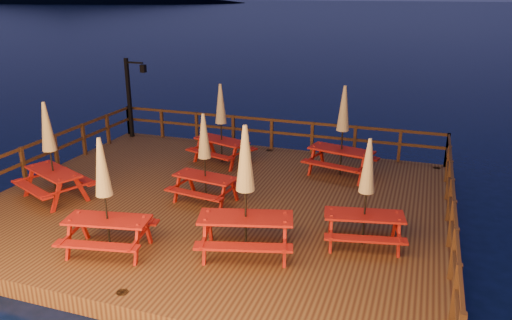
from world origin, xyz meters
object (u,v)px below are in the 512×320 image
(lamp_post, at_px, (132,91))
(picnic_table_2, at_px, (205,157))
(picnic_table_0, at_px, (221,123))
(picnic_table_1, at_px, (50,150))

(lamp_post, xyz_separation_m, picnic_table_2, (5.12, -4.75, -0.54))
(lamp_post, bearing_deg, picnic_table_0, -21.33)
(picnic_table_0, height_order, picnic_table_2, picnic_table_0)
(picnic_table_0, relative_size, picnic_table_2, 1.07)
(picnic_table_0, height_order, picnic_table_1, picnic_table_1)
(lamp_post, distance_m, picnic_table_2, 7.01)
(picnic_table_1, bearing_deg, lamp_post, 125.07)
(lamp_post, relative_size, picnic_table_1, 1.12)
(picnic_table_2, bearing_deg, picnic_table_0, 113.53)
(picnic_table_0, relative_size, picnic_table_1, 0.97)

